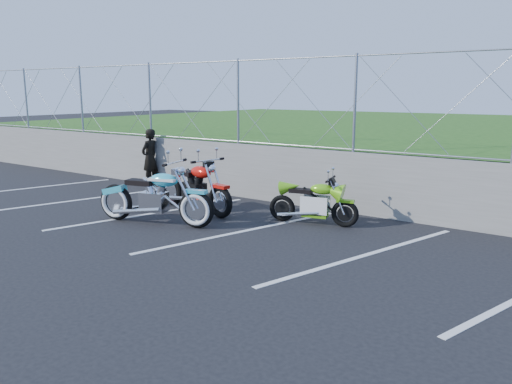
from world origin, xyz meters
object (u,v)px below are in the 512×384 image
Objects in this scene: cruiser_turquoise at (156,199)px; sportbike_green at (314,204)px; naked_orange at (196,189)px; person_standing at (150,158)px.

sportbike_green is (2.53, 1.73, -0.10)m from cruiser_turquoise.
cruiser_turquoise is 1.40× the size of sportbike_green.
sportbike_green is at bearing 19.81° from cruiser_turquoise.
cruiser_turquoise is 1.21m from naked_orange.
person_standing is at bearing 156.65° from sportbike_green.
naked_orange is at bearing 77.99° from cruiser_turquoise.
naked_orange is 1.32× the size of sportbike_green.
person_standing is (-5.59, 1.02, 0.38)m from sportbike_green.
cruiser_turquoise is at bearing 40.99° from person_standing.
cruiser_turquoise is 1.59× the size of person_standing.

